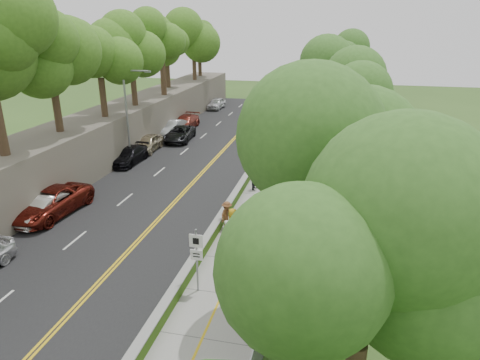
% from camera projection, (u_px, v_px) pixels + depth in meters
% --- Properties ---
extents(ground, '(140.00, 140.00, 0.00)m').
position_uv_depth(ground, '(197.00, 256.00, 22.54)').
color(ground, '#33511E').
rests_on(ground, ground).
extents(road, '(11.20, 66.00, 0.04)m').
position_uv_depth(road, '(192.00, 162.00, 37.37)').
color(road, black).
rests_on(road, ground).
extents(sidewalk, '(4.20, 66.00, 0.05)m').
position_uv_depth(sidewalk, '(283.00, 169.00, 35.70)').
color(sidewalk, gray).
rests_on(sidewalk, ground).
extents(jersey_barrier, '(0.42, 66.00, 0.60)m').
position_uv_depth(jersey_barrier, '(256.00, 164.00, 36.09)').
color(jersey_barrier, '#73EC13').
rests_on(jersey_barrier, ground).
extents(rock_embankment, '(5.00, 66.00, 4.00)m').
position_uv_depth(rock_embankment, '(106.00, 135.00, 38.37)').
color(rock_embankment, '#595147').
rests_on(rock_embankment, ground).
extents(chainlink_fence, '(0.04, 66.00, 2.00)m').
position_uv_depth(chainlink_fence, '(308.00, 159.00, 34.92)').
color(chainlink_fence, slate).
rests_on(chainlink_fence, ground).
extents(trees_embankment, '(6.40, 66.00, 13.00)m').
position_uv_depth(trees_embankment, '(100.00, 36.00, 35.30)').
color(trees_embankment, '#467C21').
rests_on(trees_embankment, rock_embankment).
extents(trees_fenceside, '(7.00, 66.00, 14.00)m').
position_uv_depth(trees_fenceside, '(344.00, 86.00, 32.34)').
color(trees_fenceside, '#3F7328').
rests_on(trees_fenceside, ground).
extents(streetlight, '(2.52, 0.22, 8.00)m').
position_uv_depth(streetlight, '(129.00, 110.00, 35.90)').
color(streetlight, gray).
rests_on(streetlight, ground).
extents(signpost, '(0.62, 0.09, 3.10)m').
position_uv_depth(signpost, '(197.00, 254.00, 18.88)').
color(signpost, gray).
rests_on(signpost, sidewalk).
extents(construction_barrel, '(0.60, 0.60, 0.99)m').
position_uv_depth(construction_barrel, '(290.00, 158.00, 36.72)').
color(construction_barrel, '#FB8800').
rests_on(construction_barrel, sidewalk).
extents(concrete_block, '(1.23, 0.97, 0.78)m').
position_uv_depth(concrete_block, '(260.00, 306.00, 17.87)').
color(concrete_block, gray).
rests_on(concrete_block, sidewalk).
extents(car_1, '(1.98, 4.54, 1.45)m').
position_uv_depth(car_1, '(43.00, 208.00, 26.37)').
color(car_1, white).
rests_on(car_1, road).
extents(car_2, '(3.23, 6.23, 1.68)m').
position_uv_depth(car_2, '(50.00, 202.00, 26.94)').
color(car_2, maroon).
rests_on(car_2, road).
extents(car_3, '(2.02, 4.78, 1.38)m').
position_uv_depth(car_3, '(129.00, 155.00, 36.90)').
color(car_3, black).
rests_on(car_3, road).
extents(car_4, '(2.03, 4.58, 1.53)m').
position_uv_depth(car_4, '(148.00, 143.00, 40.36)').
color(car_4, tan).
rests_on(car_4, road).
extents(car_5, '(2.09, 4.87, 1.56)m').
position_uv_depth(car_5, '(172.00, 128.00, 46.10)').
color(car_5, silver).
rests_on(car_5, road).
extents(car_6, '(2.85, 5.40, 1.45)m').
position_uv_depth(car_6, '(180.00, 134.00, 43.90)').
color(car_6, black).
rests_on(car_6, road).
extents(car_7, '(2.28, 5.24, 1.50)m').
position_uv_depth(car_7, '(185.00, 122.00, 48.87)').
color(car_7, maroon).
rests_on(car_7, road).
extents(car_8, '(1.97, 4.50, 1.51)m').
position_uv_depth(car_8, '(216.00, 103.00, 59.97)').
color(car_8, silver).
rests_on(car_8, road).
extents(painter_0, '(0.80, 1.04, 1.89)m').
position_uv_depth(painter_0, '(233.00, 224.00, 23.77)').
color(painter_0, gold).
rests_on(painter_0, sidewalk).
extents(painter_1, '(0.54, 0.69, 1.68)m').
position_uv_depth(painter_1, '(228.00, 235.00, 22.84)').
color(painter_1, silver).
rests_on(painter_1, sidewalk).
extents(painter_2, '(0.70, 0.86, 1.64)m').
position_uv_depth(painter_2, '(256.00, 179.00, 31.06)').
color(painter_2, black).
rests_on(painter_2, sidewalk).
extents(painter_3, '(0.94, 1.22, 1.67)m').
position_uv_depth(painter_3, '(227.00, 215.00, 25.22)').
color(painter_3, brown).
rests_on(painter_3, sidewalk).
extents(person_far, '(1.04, 0.62, 1.66)m').
position_uv_depth(person_far, '(311.00, 131.00, 44.42)').
color(person_far, black).
rests_on(person_far, sidewalk).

